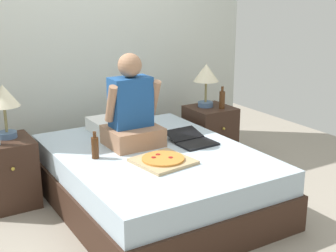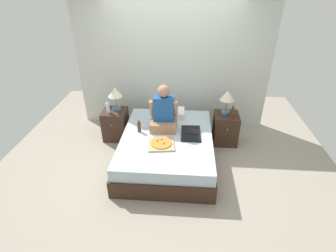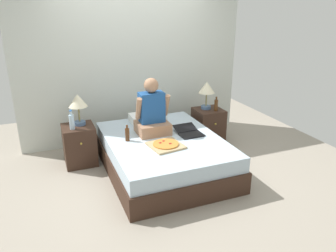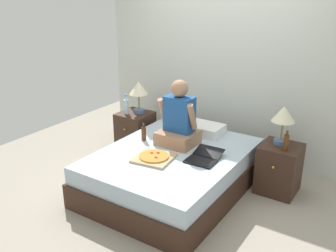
{
  "view_description": "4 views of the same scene",
  "coord_description": "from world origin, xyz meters",
  "px_view_note": "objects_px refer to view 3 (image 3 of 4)",
  "views": [
    {
      "loc": [
        -1.78,
        -3.16,
        1.79
      ],
      "look_at": [
        0.05,
        -0.15,
        0.73
      ],
      "focal_mm": 50.0,
      "sensor_mm": 36.0,
      "label": 1
    },
    {
      "loc": [
        0.3,
        -3.63,
        2.8
      ],
      "look_at": [
        0.02,
        -0.0,
        0.67
      ],
      "focal_mm": 28.0,
      "sensor_mm": 36.0,
      "label": 2
    },
    {
      "loc": [
        -1.46,
        -3.83,
        2.21
      ],
      "look_at": [
        0.07,
        0.01,
        0.65
      ],
      "focal_mm": 35.0,
      "sensor_mm": 36.0,
      "label": 3
    },
    {
      "loc": [
        2.09,
        -3.29,
        2.28
      ],
      "look_at": [
        -0.03,
        -0.06,
        0.81
      ],
      "focal_mm": 40.0,
      "sensor_mm": 36.0,
      "label": 4
    }
  ],
  "objects_px": {
    "person_seated": "(152,113)",
    "bed": "(163,154)",
    "beer_bottle": "(216,105)",
    "beer_bottle_on_bed": "(127,134)",
    "laptop": "(189,132)",
    "pizza_box": "(166,145)",
    "water_bottle": "(72,122)",
    "nightstand_left": "(80,145)",
    "lamp_on_left_nightstand": "(78,103)",
    "lamp_on_right_nightstand": "(207,89)",
    "nightstand_right": "(208,126)"
  },
  "relations": [
    {
      "from": "person_seated",
      "to": "bed",
      "type": "bearing_deg",
      "value": -73.48
    },
    {
      "from": "beer_bottle",
      "to": "beer_bottle_on_bed",
      "type": "bearing_deg",
      "value": -164.09
    },
    {
      "from": "laptop",
      "to": "pizza_box",
      "type": "xyz_separation_m",
      "value": [
        -0.46,
        -0.28,
        -0.0
      ]
    },
    {
      "from": "pizza_box",
      "to": "water_bottle",
      "type": "bearing_deg",
      "value": 142.06
    },
    {
      "from": "water_bottle",
      "to": "beer_bottle_on_bed",
      "type": "height_order",
      "value": "water_bottle"
    },
    {
      "from": "water_bottle",
      "to": "laptop",
      "type": "bearing_deg",
      "value": -19.83
    },
    {
      "from": "nightstand_left",
      "to": "lamp_on_left_nightstand",
      "type": "distance_m",
      "value": 0.62
    },
    {
      "from": "beer_bottle",
      "to": "pizza_box",
      "type": "height_order",
      "value": "beer_bottle"
    },
    {
      "from": "water_bottle",
      "to": "pizza_box",
      "type": "relative_size",
      "value": 0.61
    },
    {
      "from": "beer_bottle",
      "to": "person_seated",
      "type": "distance_m",
      "value": 1.23
    },
    {
      "from": "lamp_on_right_nightstand",
      "to": "laptop",
      "type": "distance_m",
      "value": 1.01
    },
    {
      "from": "bed",
      "to": "laptop",
      "type": "bearing_deg",
      "value": 1.19
    },
    {
      "from": "person_seated",
      "to": "laptop",
      "type": "bearing_deg",
      "value": -27.03
    },
    {
      "from": "water_bottle",
      "to": "lamp_on_right_nightstand",
      "type": "bearing_deg",
      "value": 3.74
    },
    {
      "from": "bed",
      "to": "nightstand_left",
      "type": "xyz_separation_m",
      "value": [
        -1.05,
        0.65,
        0.05
      ]
    },
    {
      "from": "bed",
      "to": "lamp_on_right_nightstand",
      "type": "bearing_deg",
      "value": 34.4
    },
    {
      "from": "bed",
      "to": "beer_bottle",
      "type": "height_order",
      "value": "beer_bottle"
    },
    {
      "from": "lamp_on_left_nightstand",
      "to": "laptop",
      "type": "bearing_deg",
      "value": -26.18
    },
    {
      "from": "nightstand_right",
      "to": "lamp_on_right_nightstand",
      "type": "distance_m",
      "value": 0.62
    },
    {
      "from": "pizza_box",
      "to": "lamp_on_right_nightstand",
      "type": "bearing_deg",
      "value": 41.57
    },
    {
      "from": "water_bottle",
      "to": "beer_bottle_on_bed",
      "type": "relative_size",
      "value": 1.25
    },
    {
      "from": "nightstand_left",
      "to": "laptop",
      "type": "distance_m",
      "value": 1.59
    },
    {
      "from": "nightstand_right",
      "to": "nightstand_left",
      "type": "bearing_deg",
      "value": 180.0
    },
    {
      "from": "nightstand_left",
      "to": "beer_bottle_on_bed",
      "type": "xyz_separation_m",
      "value": [
        0.57,
        -0.55,
        0.29
      ]
    },
    {
      "from": "nightstand_left",
      "to": "person_seated",
      "type": "bearing_deg",
      "value": -22.35
    },
    {
      "from": "lamp_on_left_nightstand",
      "to": "person_seated",
      "type": "relative_size",
      "value": 0.58
    },
    {
      "from": "nightstand_right",
      "to": "laptop",
      "type": "relative_size",
      "value": 1.36
    },
    {
      "from": "lamp_on_left_nightstand",
      "to": "beer_bottle_on_bed",
      "type": "relative_size",
      "value": 2.05
    },
    {
      "from": "beer_bottle",
      "to": "nightstand_right",
      "type": "bearing_deg",
      "value": 125.01
    },
    {
      "from": "nightstand_left",
      "to": "pizza_box",
      "type": "distance_m",
      "value": 1.35
    },
    {
      "from": "laptop",
      "to": "lamp_on_right_nightstand",
      "type": "bearing_deg",
      "value": 47.8
    },
    {
      "from": "laptop",
      "to": "beer_bottle_on_bed",
      "type": "distance_m",
      "value": 0.88
    },
    {
      "from": "nightstand_left",
      "to": "person_seated",
      "type": "distance_m",
      "value": 1.16
    },
    {
      "from": "lamp_on_left_nightstand",
      "to": "nightstand_left",
      "type": "bearing_deg",
      "value": -128.63
    },
    {
      "from": "laptop",
      "to": "pizza_box",
      "type": "bearing_deg",
      "value": -149.21
    },
    {
      "from": "nightstand_right",
      "to": "bed",
      "type": "bearing_deg",
      "value": -148.31
    },
    {
      "from": "water_bottle",
      "to": "pizza_box",
      "type": "distance_m",
      "value": 1.35
    },
    {
      "from": "pizza_box",
      "to": "laptop",
      "type": "bearing_deg",
      "value": 30.79
    },
    {
      "from": "beer_bottle_on_bed",
      "to": "nightstand_left",
      "type": "bearing_deg",
      "value": 135.84
    },
    {
      "from": "water_bottle",
      "to": "nightstand_left",
      "type": "bearing_deg",
      "value": 48.35
    },
    {
      "from": "water_bottle",
      "to": "person_seated",
      "type": "xyz_separation_m",
      "value": [
        1.05,
        -0.31,
        0.08
      ]
    },
    {
      "from": "person_seated",
      "to": "pizza_box",
      "type": "xyz_separation_m",
      "value": [
        0.0,
        -0.51,
        -0.27
      ]
    },
    {
      "from": "bed",
      "to": "nightstand_right",
      "type": "bearing_deg",
      "value": 31.69
    },
    {
      "from": "beer_bottle",
      "to": "lamp_on_right_nightstand",
      "type": "bearing_deg",
      "value": 123.69
    },
    {
      "from": "water_bottle",
      "to": "nightstand_right",
      "type": "relative_size",
      "value": 0.48
    },
    {
      "from": "nightstand_right",
      "to": "beer_bottle",
      "type": "height_order",
      "value": "beer_bottle"
    },
    {
      "from": "bed",
      "to": "pizza_box",
      "type": "distance_m",
      "value": 0.38
    },
    {
      "from": "lamp_on_right_nightstand",
      "to": "beer_bottle_on_bed",
      "type": "distance_m",
      "value": 1.64
    },
    {
      "from": "beer_bottle",
      "to": "pizza_box",
      "type": "xyz_separation_m",
      "value": [
        -1.19,
        -0.81,
        -0.17
      ]
    },
    {
      "from": "nightstand_right",
      "to": "beer_bottle_on_bed",
      "type": "bearing_deg",
      "value": -160.01
    }
  ]
}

